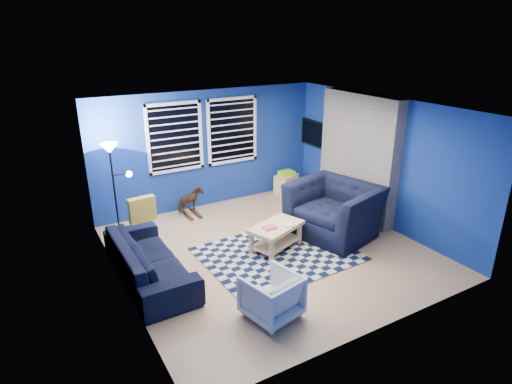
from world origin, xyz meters
TOP-DOWN VIEW (x-y plane):
  - floor at (0.00, 0.00)m, footprint 5.00×5.00m
  - ceiling at (0.00, 0.00)m, footprint 5.00×5.00m
  - wall_back at (0.00, 2.50)m, footprint 5.00×0.00m
  - wall_left at (-2.50, 0.00)m, footprint 0.00×5.00m
  - wall_right at (2.50, 0.00)m, footprint 0.00×5.00m
  - fireplace at (2.36, 0.50)m, footprint 0.65×2.00m
  - window_left at (-0.75, 2.46)m, footprint 1.17×0.06m
  - window_right at (0.55, 2.46)m, footprint 1.17×0.06m
  - tv at (2.45, 2.00)m, footprint 0.07×1.00m
  - rug at (0.04, -0.19)m, footprint 2.57×2.09m
  - sofa at (-2.09, 0.16)m, footprint 2.25×0.90m
  - armchair_big at (1.37, -0.04)m, footprint 1.80×1.67m
  - armchair_bent at (-0.95, -1.57)m, footprint 0.80×0.81m
  - rocking_horse at (-0.63, 2.14)m, footprint 0.46×0.64m
  - coffee_table at (0.11, -0.01)m, footprint 1.11×0.87m
  - cabinet at (1.84, 2.25)m, footprint 0.62×0.52m
  - floor_lamp at (-2.13, 1.90)m, footprint 0.48×0.30m
  - throw_pillow at (-1.94, 0.88)m, footprint 0.45×0.18m

SIDE VIEW (x-z plane):
  - floor at x=0.00m, z-range 0.00..0.00m
  - rug at x=0.04m, z-range 0.00..0.02m
  - cabinet at x=1.84m, z-range -0.03..0.50m
  - armchair_bent at x=-0.95m, z-range 0.00..0.62m
  - rocking_horse at x=-0.63m, z-range 0.07..0.56m
  - sofa at x=-2.09m, z-range 0.00..0.66m
  - coffee_table at x=0.11m, z-range 0.09..0.58m
  - armchair_big at x=1.37m, z-range 0.00..0.98m
  - throw_pillow at x=-1.94m, z-range 0.66..1.08m
  - fireplace at x=2.36m, z-range -0.05..2.45m
  - wall_back at x=0.00m, z-range -1.25..3.75m
  - wall_left at x=-2.50m, z-range -1.25..3.75m
  - wall_right at x=2.50m, z-range -1.25..3.75m
  - tv at x=2.45m, z-range 1.11..1.69m
  - floor_lamp at x=-2.13m, z-range 0.57..2.34m
  - window_left at x=-0.75m, z-range 0.89..2.31m
  - window_right at x=0.55m, z-range 0.89..2.31m
  - ceiling at x=0.00m, z-range 2.50..2.50m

